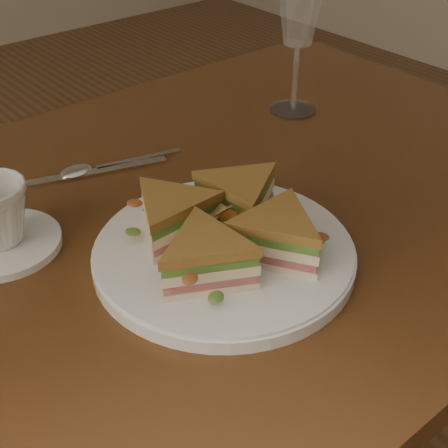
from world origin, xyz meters
The scene contains 8 objects.
table centered at (0.00, 0.00, 0.65)m, with size 1.20×0.80×0.75m.
plate centered at (-0.05, -0.11, 0.76)m, with size 0.30×0.30×0.02m, color white.
sandwich_wedges centered at (-0.05, -0.11, 0.80)m, with size 0.27×0.27×0.06m.
crisps_mound centered at (-0.05, -0.11, 0.79)m, with size 0.09×0.09×0.05m, color #C16218, non-canonical shape.
spoon centered at (-0.07, 0.17, 0.75)m, with size 0.18×0.06×0.01m.
knife centered at (-0.08, 0.16, 0.75)m, with size 0.21×0.08×0.00m.
wine_glass centered at (0.30, 0.13, 0.92)m, with size 0.09×0.09×0.24m.
saucer centered at (-0.24, 0.08, 0.76)m, with size 0.14×0.14×0.01m, color white.
Camera 1 is at (-0.42, -0.55, 1.20)m, focal length 50.00 mm.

